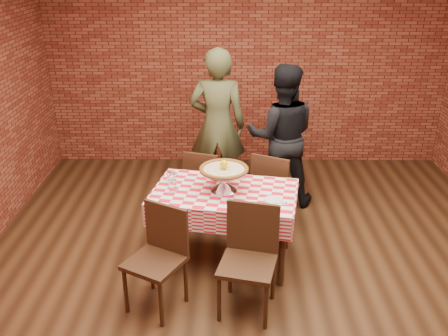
% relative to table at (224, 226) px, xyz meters
% --- Properties ---
extents(ground, '(6.00, 6.00, 0.00)m').
position_rel_table_xyz_m(ground, '(0.30, -0.42, -0.38)').
color(ground, black).
rests_on(ground, ground).
extents(back_wall, '(5.50, 0.00, 5.50)m').
position_rel_table_xyz_m(back_wall, '(0.30, 2.58, 1.08)').
color(back_wall, maroon).
rests_on(back_wall, ground).
extents(table, '(1.45, 1.02, 0.75)m').
position_rel_table_xyz_m(table, '(0.00, 0.00, 0.00)').
color(table, '#3B2110').
rests_on(table, ground).
extents(tablecloth, '(1.49, 1.06, 0.23)m').
position_rel_table_xyz_m(tablecloth, '(-0.00, 0.00, 0.27)').
color(tablecloth, red).
rests_on(tablecloth, table).
extents(pizza_stand, '(0.55, 0.55, 0.20)m').
position_rel_table_xyz_m(pizza_stand, '(-0.01, 0.02, 0.48)').
color(pizza_stand, silver).
rests_on(pizza_stand, tablecloth).
extents(pizza, '(0.56, 0.56, 0.03)m').
position_rel_table_xyz_m(pizza, '(-0.01, 0.02, 0.59)').
color(pizza, beige).
rests_on(pizza, pizza_stand).
extents(lemon, '(0.09, 0.09, 0.09)m').
position_rel_table_xyz_m(lemon, '(-0.01, 0.02, 0.64)').
color(lemon, yellow).
rests_on(lemon, pizza).
extents(water_glass_left, '(0.09, 0.09, 0.12)m').
position_rel_table_xyz_m(water_glass_left, '(-0.49, -0.02, 0.44)').
color(water_glass_left, white).
rests_on(water_glass_left, tablecloth).
extents(water_glass_right, '(0.09, 0.09, 0.12)m').
position_rel_table_xyz_m(water_glass_right, '(-0.52, 0.18, 0.44)').
color(water_glass_right, white).
rests_on(water_glass_right, tablecloth).
extents(side_plate, '(0.19, 0.19, 0.01)m').
position_rel_table_xyz_m(side_plate, '(0.44, -0.19, 0.39)').
color(side_plate, white).
rests_on(side_plate, tablecloth).
extents(sweetener_packet_a, '(0.05, 0.04, 0.00)m').
position_rel_table_xyz_m(sweetener_packet_a, '(0.55, -0.26, 0.39)').
color(sweetener_packet_a, white).
rests_on(sweetener_packet_a, tablecloth).
extents(sweetener_packet_b, '(0.06, 0.05, 0.00)m').
position_rel_table_xyz_m(sweetener_packet_b, '(0.54, -0.24, 0.39)').
color(sweetener_packet_b, white).
rests_on(sweetener_packet_b, tablecloth).
extents(condiment_caddy, '(0.12, 0.10, 0.15)m').
position_rel_table_xyz_m(condiment_caddy, '(0.15, 0.30, 0.46)').
color(condiment_caddy, silver).
rests_on(condiment_caddy, tablecloth).
extents(chair_near_left, '(0.57, 0.57, 0.90)m').
position_rel_table_xyz_m(chair_near_left, '(-0.58, -0.73, 0.08)').
color(chair_near_left, '#3B2110').
rests_on(chair_near_left, ground).
extents(chair_near_right, '(0.54, 0.54, 0.93)m').
position_rel_table_xyz_m(chair_near_right, '(0.20, -0.76, 0.09)').
color(chair_near_right, '#3B2110').
rests_on(chair_near_right, ground).
extents(chair_far_left, '(0.49, 0.49, 0.87)m').
position_rel_table_xyz_m(chair_far_left, '(-0.21, 0.83, 0.06)').
color(chair_far_left, '#3B2110').
rests_on(chair_far_left, ground).
extents(chair_far_right, '(0.56, 0.56, 0.90)m').
position_rel_table_xyz_m(chair_far_right, '(0.55, 0.68, 0.07)').
color(chair_far_right, '#3B2110').
rests_on(chair_far_right, ground).
extents(diner_olive, '(0.70, 0.47, 1.86)m').
position_rel_table_xyz_m(diner_olive, '(-0.10, 1.42, 0.55)').
color(diner_olive, '#464929').
rests_on(diner_olive, ground).
extents(diner_black, '(0.85, 0.68, 1.70)m').
position_rel_table_xyz_m(diner_black, '(0.66, 1.27, 0.47)').
color(diner_black, black).
rests_on(diner_black, ground).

